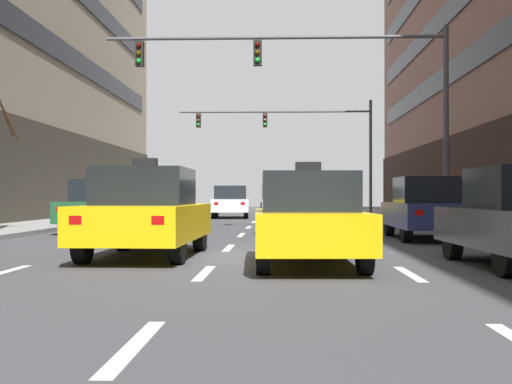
{
  "coord_description": "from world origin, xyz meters",
  "views": [
    {
      "loc": [
        1.16,
        -13.3,
        1.2
      ],
      "look_at": [
        0.01,
        19.55,
        1.38
      ],
      "focal_mm": 46.88,
      "sensor_mm": 36.0,
      "label": 1
    }
  ],
  "objects_px": {
    "car_parked_2": "(428,209)",
    "taxi_driving_1": "(308,220)",
    "traffic_signal_0": "(325,79)",
    "traffic_signal_1": "(303,133)",
    "car_driving_0": "(231,202)",
    "taxi_driving_4": "(147,213)",
    "taxi_driving_5": "(289,202)",
    "car_driving_2": "(105,206)",
    "car_driving_6": "(291,207)"
  },
  "relations": [
    {
      "from": "car_driving_2",
      "to": "car_driving_6",
      "type": "relative_size",
      "value": 1.04
    },
    {
      "from": "taxi_driving_1",
      "to": "taxi_driving_5",
      "type": "bearing_deg",
      "value": 89.87
    },
    {
      "from": "taxi_driving_4",
      "to": "car_driving_6",
      "type": "relative_size",
      "value": 1.03
    },
    {
      "from": "car_parked_2",
      "to": "car_driving_2",
      "type": "bearing_deg",
      "value": 161.23
    },
    {
      "from": "car_parked_2",
      "to": "traffic_signal_1",
      "type": "bearing_deg",
      "value": 96.81
    },
    {
      "from": "car_driving_0",
      "to": "taxi_driving_1",
      "type": "xyz_separation_m",
      "value": [
        3.11,
        -24.5,
        -0.06
      ]
    },
    {
      "from": "taxi_driving_1",
      "to": "car_driving_2",
      "type": "relative_size",
      "value": 0.92
    },
    {
      "from": "traffic_signal_0",
      "to": "traffic_signal_1",
      "type": "bearing_deg",
      "value": 90.21
    },
    {
      "from": "taxi_driving_4",
      "to": "car_parked_2",
      "type": "distance_m",
      "value": 8.71
    },
    {
      "from": "taxi_driving_4",
      "to": "taxi_driving_1",
      "type": "bearing_deg",
      "value": -26.91
    },
    {
      "from": "taxi_driving_4",
      "to": "car_parked_2",
      "type": "height_order",
      "value": "taxi_driving_4"
    },
    {
      "from": "taxi_driving_5",
      "to": "traffic_signal_1",
      "type": "bearing_deg",
      "value": 60.18
    },
    {
      "from": "car_driving_2",
      "to": "car_driving_6",
      "type": "bearing_deg",
      "value": 1.21
    },
    {
      "from": "car_parked_2",
      "to": "traffic_signal_0",
      "type": "relative_size",
      "value": 0.4
    },
    {
      "from": "taxi_driving_1",
      "to": "taxi_driving_5",
      "type": "height_order",
      "value": "taxi_driving_5"
    },
    {
      "from": "car_driving_0",
      "to": "traffic_signal_0",
      "type": "bearing_deg",
      "value": -72.99
    },
    {
      "from": "car_parked_2",
      "to": "traffic_signal_0",
      "type": "height_order",
      "value": "traffic_signal_0"
    },
    {
      "from": "taxi_driving_1",
      "to": "car_driving_2",
      "type": "height_order",
      "value": "taxi_driving_1"
    },
    {
      "from": "car_driving_6",
      "to": "car_parked_2",
      "type": "bearing_deg",
      "value": -43.21
    },
    {
      "from": "taxi_driving_5",
      "to": "taxi_driving_4",
      "type": "bearing_deg",
      "value": -96.86
    },
    {
      "from": "traffic_signal_1",
      "to": "taxi_driving_1",
      "type": "bearing_deg",
      "value": -91.9
    },
    {
      "from": "taxi_driving_4",
      "to": "car_driving_6",
      "type": "bearing_deg",
      "value": 71.82
    },
    {
      "from": "car_driving_2",
      "to": "traffic_signal_1",
      "type": "bearing_deg",
      "value": 68.92
    },
    {
      "from": "taxi_driving_4",
      "to": "traffic_signal_1",
      "type": "bearing_deg",
      "value": 81.69
    },
    {
      "from": "traffic_signal_0",
      "to": "traffic_signal_1",
      "type": "height_order",
      "value": "traffic_signal_1"
    },
    {
      "from": "car_driving_0",
      "to": "taxi_driving_4",
      "type": "height_order",
      "value": "taxi_driving_4"
    },
    {
      "from": "car_driving_2",
      "to": "taxi_driving_4",
      "type": "relative_size",
      "value": 1.01
    },
    {
      "from": "car_driving_0",
      "to": "car_parked_2",
      "type": "relative_size",
      "value": 1.03
    },
    {
      "from": "taxi_driving_1",
      "to": "car_parked_2",
      "type": "xyz_separation_m",
      "value": [
        3.61,
        7.14,
        0.06
      ]
    },
    {
      "from": "car_parked_2",
      "to": "car_driving_0",
      "type": "bearing_deg",
      "value": 111.16
    },
    {
      "from": "traffic_signal_0",
      "to": "taxi_driving_5",
      "type": "bearing_deg",
      "value": 93.33
    },
    {
      "from": "taxi_driving_1",
      "to": "car_driving_6",
      "type": "distance_m",
      "value": 10.62
    },
    {
      "from": "car_driving_2",
      "to": "taxi_driving_5",
      "type": "relative_size",
      "value": 1.07
    },
    {
      "from": "car_driving_0",
      "to": "car_driving_2",
      "type": "xyz_separation_m",
      "value": [
        -3.16,
        -14.01,
        -0.0
      ]
    },
    {
      "from": "car_driving_0",
      "to": "car_driving_2",
      "type": "distance_m",
      "value": 14.36
    },
    {
      "from": "car_driving_2",
      "to": "traffic_signal_0",
      "type": "height_order",
      "value": "traffic_signal_0"
    },
    {
      "from": "car_driving_2",
      "to": "taxi_driving_5",
      "type": "xyz_separation_m",
      "value": [
        6.33,
        17.18,
        -0.05
      ]
    },
    {
      "from": "car_driving_0",
      "to": "taxi_driving_5",
      "type": "xyz_separation_m",
      "value": [
        3.17,
        3.18,
        -0.05
      ]
    },
    {
      "from": "car_driving_0",
      "to": "car_parked_2",
      "type": "height_order",
      "value": "car_driving_0"
    },
    {
      "from": "car_driving_2",
      "to": "car_driving_0",
      "type": "bearing_deg",
      "value": 77.3
    },
    {
      "from": "car_driving_6",
      "to": "traffic_signal_0",
      "type": "relative_size",
      "value": 0.39
    },
    {
      "from": "car_parked_2",
      "to": "taxi_driving_1",
      "type": "bearing_deg",
      "value": -116.83
    },
    {
      "from": "taxi_driving_4",
      "to": "car_parked_2",
      "type": "relative_size",
      "value": 1.02
    },
    {
      "from": "car_driving_0",
      "to": "car_driving_6",
      "type": "height_order",
      "value": "car_driving_0"
    },
    {
      "from": "car_driving_0",
      "to": "traffic_signal_0",
      "type": "xyz_separation_m",
      "value": [
        4.15,
        -13.55,
        4.27
      ]
    },
    {
      "from": "car_driving_0",
      "to": "taxi_driving_5",
      "type": "relative_size",
      "value": 1.07
    },
    {
      "from": "taxi_driving_1",
      "to": "traffic_signal_1",
      "type": "xyz_separation_m",
      "value": [
        0.97,
        29.26,
        4.25
      ]
    },
    {
      "from": "car_driving_2",
      "to": "car_parked_2",
      "type": "height_order",
      "value": "car_driving_2"
    },
    {
      "from": "taxi_driving_1",
      "to": "car_driving_2",
      "type": "xyz_separation_m",
      "value": [
        -6.26,
        10.49,
        0.06
      ]
    },
    {
      "from": "taxi_driving_5",
      "to": "car_parked_2",
      "type": "relative_size",
      "value": 0.96
    }
  ]
}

